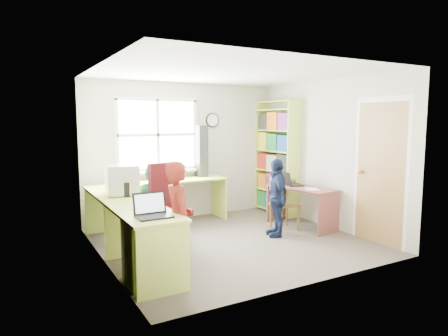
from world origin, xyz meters
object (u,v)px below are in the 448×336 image
Objects in this scene: swivel_chair at (168,210)px; laptop_right at (290,182)px; cd_tower at (202,151)px; person_navy at (277,198)px; potted_plant at (163,171)px; right_desk at (302,198)px; l_desk at (151,227)px; person_red at (179,220)px; person_green at (154,202)px; bookshelf at (277,160)px; crt_monitor at (122,180)px; wooden_chair at (281,201)px; laptop_left at (152,211)px.

swivel_chair is 2.87× the size of laptop_right.
cd_tower is 1.76m from person_navy.
right_desk is at bearing -34.81° from potted_plant.
l_desk is 2.26× the size of person_red.
person_red is at bearing 158.05° from person_green.
right_desk is 1.33× the size of cd_tower.
person_navy is at bearing -170.36° from right_desk.
laptop_right is at bearing -110.48° from bookshelf.
cd_tower is (1.56, 1.80, 0.75)m from l_desk.
person_navy is (1.59, -0.40, 0.10)m from swivel_chair.
wooden_chair is at bearing -0.87° from crt_monitor.
wooden_chair is at bearing -57.37° from person_red.
wooden_chair is at bearing 135.27° from laptop_right.
wooden_chair is at bearing 170.28° from right_desk.
person_green is at bearing 69.13° from l_desk.
bookshelf is 7.07× the size of potted_plant.
laptop_right is (0.35, 0.23, 0.25)m from wooden_chair.
wooden_chair is 2.42m from person_red.
bookshelf is at bearing 61.46° from wooden_chair.
wooden_chair is 0.65× the size of person_red.
swivel_chair is (-2.26, 0.18, 0.01)m from right_desk.
person_green is 0.94× the size of person_navy.
person_green is (0.25, 1.53, -0.10)m from person_red.
wooden_chair is 2.04m from potted_plant.
potted_plant is at bearing -41.47° from person_green.
bookshelf reaches higher than crt_monitor.
wooden_chair is at bearing -117.53° from person_green.
laptop_right is (-0.29, -0.78, -0.28)m from bookshelf.
laptop_right is 0.34× the size of person_navy.
potted_plant is (0.36, 1.15, 0.40)m from swivel_chair.
person_red is at bearing -77.49° from l_desk.
person_red is at bearing -106.37° from potted_plant.
bookshelf is at bearing -7.67° from laptop_right.
swivel_chair reaches higher than right_desk.
laptop_right is (-0.06, 0.23, 0.24)m from right_desk.
crt_monitor is 0.38× the size of person_navy.
person_green reaches higher than potted_plant.
person_navy reaches higher than swivel_chair.
person_green is 1.83m from person_navy.
l_desk is at bearing 72.04° from laptop_left.
bookshelf is at bearing -8.26° from potted_plant.
right_desk is at bearing -103.08° from bookshelf.
l_desk is at bearing -63.48° from person_navy.
cd_tower reaches higher than wooden_chair.
laptop_left is (-3.15, -2.09, -0.19)m from bookshelf.
right_desk is 2.92m from crt_monitor.
crt_monitor is at bearing 101.78° from l_desk.
person_red is (0.28, -1.29, -0.30)m from crt_monitor.
potted_plant reaches higher than laptop_right.
swivel_chair is 3.19× the size of laptop_left.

